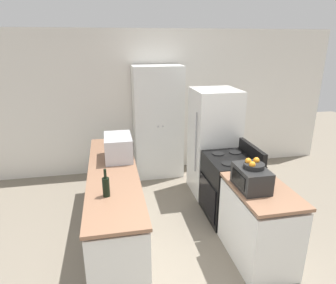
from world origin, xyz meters
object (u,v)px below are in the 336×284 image
Objects in this scene: stove at (230,187)px; toaster_oven at (251,178)px; wine_bottle at (106,186)px; microwave at (118,147)px; fruit_bowl at (254,165)px; refrigerator at (214,142)px; pantry_cabinet at (158,123)px.

toaster_oven is at bearing -99.82° from stove.
stove is 1.03m from toaster_oven.
microwave is at bearing 80.43° from wine_bottle.
microwave is 1.79m from fruit_bowl.
microwave is at bearing -162.60° from refrigerator.
microwave is at bearing 139.70° from toaster_oven.
pantry_cabinet is 2.51m from wine_bottle.
pantry_cabinet is 9.12× the size of fruit_bowl.
pantry_cabinet is at bearing 68.21° from wine_bottle.
microwave is at bearing -120.07° from pantry_cabinet.
toaster_oven is at bearing -76.42° from pantry_cabinet.
pantry_cabinet is at bearing 132.27° from refrigerator.
refrigerator is at bearing 17.40° from microwave.
stove is at bearing -91.33° from refrigerator.
refrigerator is 5.68× the size of wine_bottle.
wine_bottle is at bearing -156.73° from stove.
stove is 1.12m from fruit_bowl.
pantry_cabinet is 4.54× the size of toaster_oven.
wine_bottle reaches higher than toaster_oven.
stove is 1.64m from microwave.
wine_bottle is (-1.69, -1.49, 0.15)m from refrigerator.
fruit_bowl is (0.61, -2.46, 0.16)m from pantry_cabinet.
toaster_oven is 0.15m from fruit_bowl.
refrigerator is 3.22× the size of microwave.
refrigerator reaches higher than fruit_bowl.
pantry_cabinet is 1.86m from stove.
refrigerator is at bearing 88.67° from stove.
fruit_bowl is at bearing -10.80° from toaster_oven.
refrigerator is (0.76, -0.84, -0.15)m from pantry_cabinet.
toaster_oven is 2.01× the size of fruit_bowl.
wine_bottle is 1.53m from toaster_oven.
microwave is at bearing 168.79° from stove.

